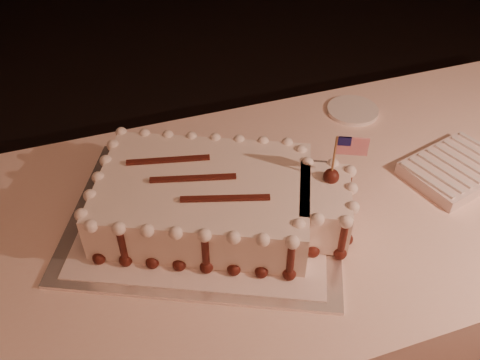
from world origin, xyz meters
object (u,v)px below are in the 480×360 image
object	(u,v)px
napkin_stack	(456,169)
side_plate	(353,110)
cake_board	(205,218)
banquet_table	(273,304)
sheet_cake	(219,200)

from	to	relation	value
napkin_stack	side_plate	size ratio (longest dim) A/B	1.89
cake_board	banquet_table	bearing A→B (deg)	19.85
banquet_table	side_plate	distance (m)	0.58
cake_board	side_plate	size ratio (longest dim) A/B	4.17
banquet_table	side_plate	bearing A→B (deg)	40.12
banquet_table	cake_board	bearing A→B (deg)	175.03
cake_board	side_plate	bearing A→B (deg)	52.64
banquet_table	sheet_cake	world-z (taller)	sheet_cake
banquet_table	side_plate	world-z (taller)	side_plate
napkin_stack	side_plate	world-z (taller)	napkin_stack
banquet_table	napkin_stack	bearing A→B (deg)	-4.56
sheet_cake	side_plate	distance (m)	0.55
banquet_table	cake_board	world-z (taller)	cake_board
cake_board	napkin_stack	size ratio (longest dim) A/B	2.20
banquet_table	sheet_cake	size ratio (longest dim) A/B	4.15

